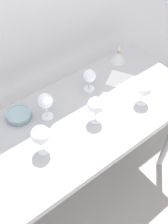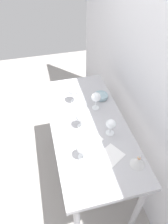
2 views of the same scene
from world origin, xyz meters
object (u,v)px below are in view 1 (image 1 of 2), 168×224
(wine_glass_near_center, at_px, (96,106))
(wine_glass_far_left, at_px, (45,101))
(decanter_funnel, at_px, (118,56))
(tasting_sheet_upper, at_px, (126,81))
(wine_glass_near_right, at_px, (144,89))
(wine_glass_near_left, at_px, (41,135))
(tasting_bowl, at_px, (19,115))
(tasting_sheet_lower, at_px, (114,105))
(wine_glass_far_right, at_px, (89,76))

(wine_glass_near_center, relative_size, wine_glass_far_left, 0.99)
(wine_glass_far_left, xyz_separation_m, decanter_funnel, (0.66, 0.13, -0.09))
(tasting_sheet_upper, bearing_deg, wine_glass_near_right, -136.63)
(wine_glass_near_left, relative_size, tasting_sheet_upper, 0.81)
(tasting_bowl, xyz_separation_m, decanter_funnel, (0.79, 0.03, 0.01))
(wine_glass_near_left, distance_m, tasting_sheet_upper, 0.72)
(tasting_sheet_lower, bearing_deg, tasting_sheet_upper, 3.45)
(wine_glass_far_right, xyz_separation_m, wine_glass_near_right, (0.17, -0.28, 0.01))
(wine_glass_near_center, relative_size, tasting_bowl, 1.22)
(tasting_sheet_upper, bearing_deg, tasting_sheet_lower, 178.49)
(wine_glass_far_right, xyz_separation_m, tasting_sheet_lower, (0.03, -0.20, -0.10))
(wine_glass_far_left, distance_m, tasting_sheet_lower, 0.42)
(tasting_sheet_upper, bearing_deg, wine_glass_near_left, 159.09)
(wine_glass_far_left, bearing_deg, tasting_sheet_upper, -6.45)
(wine_glass_near_center, distance_m, tasting_bowl, 0.44)
(wine_glass_near_center, relative_size, tasting_sheet_lower, 0.81)
(decanter_funnel, bearing_deg, tasting_sheet_upper, -118.68)
(wine_glass_near_right, bearing_deg, wine_glass_near_left, 173.83)
(decanter_funnel, bearing_deg, wine_glass_far_left, -169.22)
(wine_glass_near_left, xyz_separation_m, wine_glass_near_right, (0.64, -0.07, -0.02))
(wine_glass_far_right, bearing_deg, tasting_sheet_upper, -21.82)
(tasting_sheet_upper, relative_size, tasting_sheet_lower, 1.06)
(wine_glass_far_right, bearing_deg, wine_glass_near_left, -155.91)
(tasting_sheet_upper, height_order, tasting_sheet_lower, same)
(wine_glass_near_left, relative_size, tasting_bowl, 1.30)
(wine_glass_far_left, xyz_separation_m, wine_glass_near_right, (0.50, -0.25, -0.02))
(tasting_bowl, bearing_deg, decanter_funnel, 2.34)
(wine_glass_far_right, xyz_separation_m, wine_glass_far_left, (-0.33, -0.03, 0.02))
(decanter_funnel, bearing_deg, tasting_bowl, -177.66)
(tasting_sheet_lower, xyz_separation_m, tasting_bowl, (-0.49, 0.26, 0.02))
(tasting_sheet_lower, bearing_deg, wine_glass_near_center, 160.68)
(wine_glass_far_right, bearing_deg, decanter_funnel, 16.25)
(wine_glass_near_center, bearing_deg, tasting_sheet_upper, 19.43)
(wine_glass_near_center, height_order, tasting_sheet_upper, wine_glass_near_center)
(wine_glass_near_right, relative_size, tasting_bowl, 1.14)
(wine_glass_far_left, distance_m, tasting_bowl, 0.19)
(wine_glass_far_right, distance_m, tasting_sheet_upper, 0.27)
(tasting_sheet_upper, distance_m, tasting_bowl, 0.70)
(tasting_sheet_upper, bearing_deg, wine_glass_near_center, 168.97)
(tasting_sheet_lower, bearing_deg, decanter_funnel, 19.23)
(wine_glass_near_right, bearing_deg, wine_glass_near_center, 168.93)
(wine_glass_near_center, xyz_separation_m, decanter_funnel, (0.46, 0.31, -0.09))
(wine_glass_far_left, bearing_deg, wine_glass_near_left, -127.81)
(wine_glass_far_left, distance_m, tasting_sheet_upper, 0.57)
(wine_glass_near_center, distance_m, wine_glass_near_left, 0.34)
(wine_glass_far_right, relative_size, wine_glass_near_left, 0.81)
(wine_glass_near_left, distance_m, tasting_bowl, 0.29)
(wine_glass_near_center, xyz_separation_m, tasting_sheet_lower, (0.16, 0.02, -0.12))
(wine_glass_near_right, bearing_deg, wine_glass_far_right, 122.16)
(wine_glass_near_center, bearing_deg, wine_glass_far_right, 59.14)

